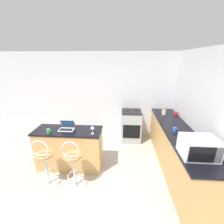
# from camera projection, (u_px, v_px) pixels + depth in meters

# --- Properties ---
(ground_plane) EXTENTS (20.00, 20.00, 0.00)m
(ground_plane) POSITION_uv_depth(u_px,v_px,m) (82.00, 192.00, 2.84)
(ground_plane) COLOR #ADA393
(wall_back) EXTENTS (12.00, 0.06, 2.60)m
(wall_back) POSITION_uv_depth(u_px,v_px,m) (99.00, 96.00, 4.67)
(wall_back) COLOR silver
(wall_back) RESTS_ON ground_plane
(breakfast_bar) EXTENTS (1.46, 0.56, 0.93)m
(breakfast_bar) POSITION_uv_depth(u_px,v_px,m) (70.00, 148.00, 3.40)
(breakfast_bar) COLOR tan
(breakfast_bar) RESTS_ON ground_plane
(counter_right) EXTENTS (0.65, 2.91, 0.93)m
(counter_right) POSITION_uv_depth(u_px,v_px,m) (175.00, 147.00, 3.44)
(counter_right) COLOR tan
(counter_right) RESTS_ON ground_plane
(bar_stool_near) EXTENTS (0.40, 0.40, 1.05)m
(bar_stool_near) POSITION_uv_depth(u_px,v_px,m) (45.00, 164.00, 2.85)
(bar_stool_near) COLOR silver
(bar_stool_near) RESTS_ON ground_plane
(bar_stool_far) EXTENTS (0.40, 0.40, 1.05)m
(bar_stool_far) POSITION_uv_depth(u_px,v_px,m) (73.00, 165.00, 2.81)
(bar_stool_far) COLOR silver
(bar_stool_far) RESTS_ON ground_plane
(laptop) EXTENTS (0.32, 0.26, 0.20)m
(laptop) POSITION_uv_depth(u_px,v_px,m) (67.00, 127.00, 3.27)
(laptop) COLOR #B7BABF
(laptop) RESTS_ON breakfast_bar
(microwave) EXTENTS (0.53, 0.41, 0.31)m
(microwave) POSITION_uv_depth(u_px,v_px,m) (199.00, 147.00, 2.32)
(microwave) COLOR silver
(microwave) RESTS_ON counter_right
(stove_range) EXTENTS (0.57, 0.61, 0.94)m
(stove_range) POSITION_uv_depth(u_px,v_px,m) (131.00, 126.00, 4.55)
(stove_range) COLOR #9EA3A8
(stove_range) RESTS_ON ground_plane
(mug_red) EXTENTS (0.10, 0.08, 0.09)m
(mug_red) POSITION_uv_depth(u_px,v_px,m) (176.00, 113.00, 4.10)
(mug_red) COLOR red
(mug_red) RESTS_ON counter_right
(storage_jar) EXTENTS (0.12, 0.12, 0.19)m
(storage_jar) POSITION_uv_depth(u_px,v_px,m) (164.00, 111.00, 4.12)
(storage_jar) COLOR silver
(storage_jar) RESTS_ON counter_right
(mug_green) EXTENTS (0.09, 0.07, 0.10)m
(mug_green) POSITION_uv_depth(u_px,v_px,m) (49.00, 131.00, 3.06)
(mug_green) COLOR #338447
(mug_green) RESTS_ON breakfast_bar
(wine_glass_short) EXTENTS (0.08, 0.08, 0.16)m
(wine_glass_short) POSITION_uv_depth(u_px,v_px,m) (92.00, 129.00, 3.04)
(wine_glass_short) COLOR silver
(wine_glass_short) RESTS_ON breakfast_bar
(mug_blue) EXTENTS (0.09, 0.07, 0.09)m
(mug_blue) POSITION_uv_depth(u_px,v_px,m) (175.00, 130.00, 3.16)
(mug_blue) COLOR #2D51AD
(mug_blue) RESTS_ON counter_right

